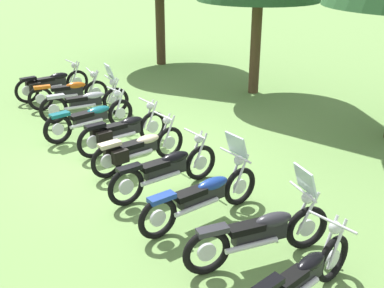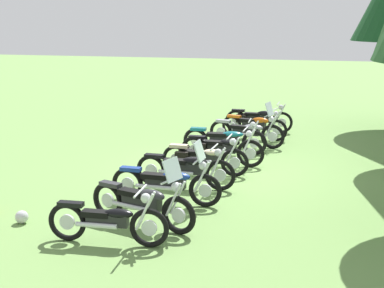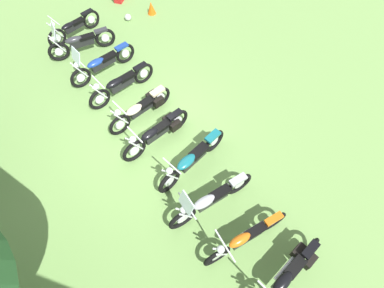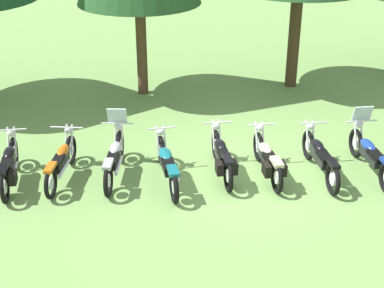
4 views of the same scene
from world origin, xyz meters
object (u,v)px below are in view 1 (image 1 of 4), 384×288
motorcycle_4 (122,131)px  motorcycle_2 (87,101)px  motorcycle_6 (166,169)px  motorcycle_7 (203,194)px  motorcycle_3 (91,117)px  motorcycle_9 (301,277)px  motorcycle_1 (70,92)px  motorcycle_8 (262,232)px  motorcycle_5 (138,148)px  motorcycle_0 (51,83)px

motorcycle_4 → motorcycle_2: bearing=83.5°
motorcycle_6 → motorcycle_7: (1.16, -0.06, 0.01)m
motorcycle_2 → motorcycle_7: motorcycle_2 is taller
motorcycle_3 → motorcycle_7: size_ratio=1.00×
motorcycle_9 → motorcycle_1: bearing=79.6°
motorcycle_6 → motorcycle_8: bearing=-91.3°
motorcycle_5 → motorcycle_8: motorcycle_8 is taller
motorcycle_1 → motorcycle_3: size_ratio=0.92×
motorcycle_8 → motorcycle_9: (0.95, -0.27, -0.04)m
motorcycle_0 → motorcycle_9: (10.23, -0.90, -0.04)m
motorcycle_4 → motorcycle_5: (0.99, -0.21, -0.02)m
motorcycle_2 → motorcycle_5: motorcycle_2 is taller
motorcycle_3 → motorcycle_9: bearing=-98.0°
motorcycle_3 → motorcycle_5: (2.24, -0.07, -0.00)m
motorcycle_1 → motorcycle_5: (4.52, -0.54, -0.00)m
motorcycle_0 → motorcycle_5: motorcycle_0 is taller
motorcycle_0 → motorcycle_6: size_ratio=0.98×
motorcycle_0 → motorcycle_7: (7.94, -0.61, 0.00)m
motorcycle_5 → motorcycle_4: bearing=77.0°
motorcycle_3 → motorcycle_4: motorcycle_4 is taller
motorcycle_7 → motorcycle_9: 2.31m
motorcycle_2 → motorcycle_6: 4.56m
motorcycle_0 → motorcycle_4: (4.63, -0.24, -0.01)m
motorcycle_4 → motorcycle_9: (5.60, -0.67, -0.03)m
motorcycle_2 → motorcycle_0: bearing=101.3°
motorcycle_0 → motorcycle_6: bearing=-95.5°
motorcycle_2 → motorcycle_3: bearing=-101.1°
motorcycle_3 → motorcycle_7: motorcycle_7 is taller
motorcycle_9 → motorcycle_5: bearing=80.2°
motorcycle_0 → motorcycle_2: bearing=-89.6°
motorcycle_6 → motorcycle_9: 3.46m
motorcycle_7 → motorcycle_9: size_ratio=1.12×
motorcycle_9 → motorcycle_2: bearing=78.9°
motorcycle_9 → motorcycle_6: bearing=79.9°
motorcycle_8 → motorcycle_6: bearing=103.9°
motorcycle_1 → motorcycle_7: 6.87m
motorcycle_7 → motorcycle_8: 1.34m
motorcycle_1 → motorcycle_2: (1.16, -0.03, 0.03)m
motorcycle_0 → motorcycle_6: 6.80m
motorcycle_4 → motorcycle_8: size_ratio=0.99×
motorcycle_3 → motorcycle_5: bearing=-95.4°
motorcycle_2 → motorcycle_8: 7.05m
motorcycle_7 → motorcycle_3: bearing=87.8°
motorcycle_1 → motorcycle_4: motorcycle_4 is taller
motorcycle_2 → motorcycle_3: size_ratio=0.99×
motorcycle_1 → motorcycle_7: (6.83, -0.70, 0.02)m
motorcycle_4 → motorcycle_9: motorcycle_4 is taller
motorcycle_8 → motorcycle_9: bearing=-89.9°
motorcycle_0 → motorcycle_7: size_ratio=0.96×
motorcycle_0 → motorcycle_1: size_ratio=1.04×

